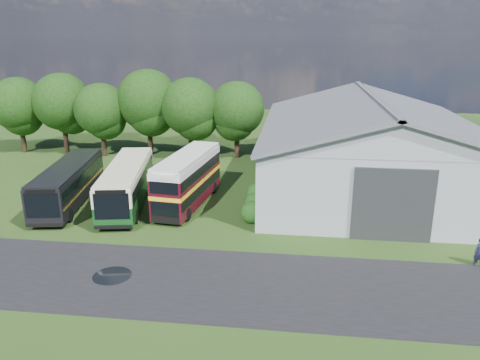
# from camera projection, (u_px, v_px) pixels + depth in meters

# --- Properties ---
(ground) EXTENTS (120.00, 120.00, 0.00)m
(ground) POSITION_uv_depth(u_px,v_px,m) (154.00, 254.00, 29.25)
(ground) COLOR #1E3D13
(ground) RESTS_ON ground
(asphalt_road) EXTENTS (60.00, 8.00, 0.02)m
(asphalt_road) POSITION_uv_depth(u_px,v_px,m) (190.00, 281.00, 26.05)
(asphalt_road) COLOR black
(asphalt_road) RESTS_ON ground
(puddle) EXTENTS (2.20, 2.20, 0.01)m
(puddle) POSITION_uv_depth(u_px,v_px,m) (112.00, 276.00, 26.59)
(puddle) COLOR black
(puddle) RESTS_ON ground
(storage_shed) EXTENTS (18.80, 24.80, 8.15)m
(storage_shed) POSITION_uv_depth(u_px,v_px,m) (369.00, 141.00, 41.36)
(storage_shed) COLOR gray
(storage_shed) RESTS_ON ground
(tree_far_left) EXTENTS (6.12, 6.12, 8.64)m
(tree_far_left) POSITION_uv_depth(u_px,v_px,m) (18.00, 104.00, 53.10)
(tree_far_left) COLOR black
(tree_far_left) RESTS_ON ground
(tree_left_a) EXTENTS (6.46, 6.46, 9.12)m
(tree_left_a) POSITION_uv_depth(u_px,v_px,m) (62.00, 102.00, 52.88)
(tree_left_a) COLOR black
(tree_left_a) RESTS_ON ground
(tree_left_b) EXTENTS (5.78, 5.78, 8.16)m
(tree_left_b) POSITION_uv_depth(u_px,v_px,m) (101.00, 109.00, 51.52)
(tree_left_b) COLOR black
(tree_left_b) RESTS_ON ground
(tree_mid) EXTENTS (6.80, 6.80, 9.60)m
(tree_mid) POSITION_uv_depth(u_px,v_px,m) (148.00, 100.00, 51.87)
(tree_mid) COLOR black
(tree_mid) RESTS_ON ground
(tree_right_a) EXTENTS (6.26, 6.26, 8.83)m
(tree_right_a) POSITION_uv_depth(u_px,v_px,m) (190.00, 107.00, 50.47)
(tree_right_a) COLOR black
(tree_right_a) RESTS_ON ground
(tree_right_b) EXTENTS (5.98, 5.98, 8.45)m
(tree_right_b) POSITION_uv_depth(u_px,v_px,m) (237.00, 109.00, 50.70)
(tree_right_b) COLOR black
(tree_right_b) RESTS_ON ground
(shrub_front) EXTENTS (1.70, 1.70, 1.70)m
(shrub_front) POSITION_uv_depth(u_px,v_px,m) (252.00, 222.00, 34.27)
(shrub_front) COLOR #194714
(shrub_front) RESTS_ON ground
(shrub_mid) EXTENTS (1.60, 1.60, 1.60)m
(shrub_mid) POSITION_uv_depth(u_px,v_px,m) (255.00, 212.00, 36.16)
(shrub_mid) COLOR #194714
(shrub_mid) RESTS_ON ground
(shrub_back) EXTENTS (1.80, 1.80, 1.80)m
(shrub_back) POSITION_uv_depth(u_px,v_px,m) (257.00, 203.00, 38.05)
(shrub_back) COLOR #194714
(shrub_back) RESTS_ON ground
(bus_green_single) EXTENTS (4.92, 12.27, 3.30)m
(bus_green_single) POSITION_uv_depth(u_px,v_px,m) (127.00, 183.00, 37.44)
(bus_green_single) COLOR black
(bus_green_single) RESTS_ON ground
(bus_maroon_double) EXTENTS (3.61, 9.92, 4.17)m
(bus_maroon_double) POSITION_uv_depth(u_px,v_px,m) (188.00, 180.00, 37.19)
(bus_maroon_double) COLOR black
(bus_maroon_double) RESTS_ON ground
(bus_dark_single) EXTENTS (4.50, 11.87, 3.20)m
(bus_dark_single) POSITION_uv_depth(u_px,v_px,m) (69.00, 183.00, 37.62)
(bus_dark_single) COLOR black
(bus_dark_single) RESTS_ON ground
(visitor_a) EXTENTS (0.66, 0.44, 1.77)m
(visitor_a) POSITION_uv_depth(u_px,v_px,m) (480.00, 253.00, 27.46)
(visitor_a) COLOR #1C1F3F
(visitor_a) RESTS_ON ground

